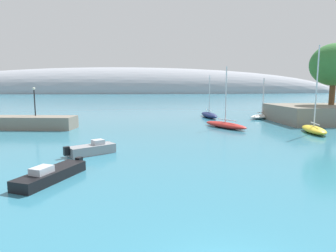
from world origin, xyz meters
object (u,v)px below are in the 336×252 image
object	(u,v)px
sailboat_red_near_shore	(225,125)
sailboat_white_end_of_line	(262,116)
motorboat_grey_foreground	(92,149)
tree_clump_shore	(334,65)
motorboat_black_alongside_breakwater	(51,174)
harbor_lamp_post	(34,98)
sailboat_yellow_mid_mooring	(314,129)
sailboat_navy_outer_mooring	(209,115)

from	to	relation	value
sailboat_red_near_shore	sailboat_white_end_of_line	size ratio (longest dim) A/B	1.18
sailboat_red_near_shore	motorboat_grey_foreground	distance (m)	21.08
tree_clump_shore	motorboat_grey_foreground	xyz separation A→B (m)	(-34.53, -20.46, -8.60)
motorboat_grey_foreground	motorboat_black_alongside_breakwater	xyz separation A→B (m)	(-1.24, -6.76, -0.07)
motorboat_grey_foreground	harbor_lamp_post	size ratio (longest dim) A/B	1.04
motorboat_grey_foreground	sailboat_white_end_of_line	bearing A→B (deg)	10.53
sailboat_yellow_mid_mooring	motorboat_black_alongside_breakwater	distance (m)	30.66
sailboat_red_near_shore	harbor_lamp_post	distance (m)	26.20
tree_clump_shore	sailboat_yellow_mid_mooring	xyz separation A→B (m)	(-9.55, -11.33, -8.49)
sailboat_navy_outer_mooring	sailboat_red_near_shore	bearing A→B (deg)	-6.99
motorboat_black_alongside_breakwater	harbor_lamp_post	xyz separation A→B (m)	(-9.20, 23.13, 3.72)
sailboat_yellow_mid_mooring	motorboat_grey_foreground	distance (m)	26.59
sailboat_navy_outer_mooring	motorboat_black_alongside_breakwater	bearing A→B (deg)	-30.91
tree_clump_shore	harbor_lamp_post	distance (m)	45.42
sailboat_red_near_shore	motorboat_grey_foreground	world-z (taller)	sailboat_red_near_shore
sailboat_navy_outer_mooring	motorboat_grey_foreground	world-z (taller)	sailboat_navy_outer_mooring
motorboat_grey_foreground	sailboat_yellow_mid_mooring	bearing A→B (deg)	-14.60
tree_clump_shore	sailboat_red_near_shore	size ratio (longest dim) A/B	1.17
motorboat_black_alongside_breakwater	harbor_lamp_post	distance (m)	25.17
sailboat_yellow_mid_mooring	sailboat_red_near_shore	bearing A→B (deg)	72.17
sailboat_red_near_shore	motorboat_grey_foreground	xyz separation A→B (m)	(-15.42, -14.37, -0.02)
sailboat_red_near_shore	sailboat_navy_outer_mooring	distance (m)	13.24
motorboat_grey_foreground	harbor_lamp_post	distance (m)	19.75
sailboat_red_near_shore	harbor_lamp_post	world-z (taller)	sailboat_red_near_shore
sailboat_red_near_shore	sailboat_navy_outer_mooring	world-z (taller)	sailboat_red_near_shore
sailboat_red_near_shore	sailboat_yellow_mid_mooring	bearing A→B (deg)	-146.70
sailboat_white_end_of_line	motorboat_grey_foreground	xyz separation A→B (m)	(-25.18, -25.36, -0.00)
tree_clump_shore	motorboat_grey_foreground	bearing A→B (deg)	-149.35
sailboat_navy_outer_mooring	harbor_lamp_post	world-z (taller)	sailboat_navy_outer_mooring
sailboat_red_near_shore	sailboat_white_end_of_line	xyz separation A→B (m)	(9.76, 10.99, -0.02)
motorboat_black_alongside_breakwater	sailboat_yellow_mid_mooring	bearing A→B (deg)	144.60
sailboat_red_near_shore	sailboat_yellow_mid_mooring	xyz separation A→B (m)	(9.55, -5.25, 0.09)
sailboat_yellow_mid_mooring	motorboat_grey_foreground	world-z (taller)	sailboat_yellow_mid_mooring
tree_clump_shore	motorboat_black_alongside_breakwater	size ratio (longest dim) A/B	1.78
sailboat_navy_outer_mooring	motorboat_black_alongside_breakwater	world-z (taller)	sailboat_navy_outer_mooring
sailboat_yellow_mid_mooring	motorboat_black_alongside_breakwater	xyz separation A→B (m)	(-26.22, -15.89, -0.18)
sailboat_yellow_mid_mooring	sailboat_white_end_of_line	world-z (taller)	sailboat_yellow_mid_mooring
sailboat_navy_outer_mooring	motorboat_grey_foreground	xyz separation A→B (m)	(-16.08, -27.60, -0.07)
sailboat_white_end_of_line	motorboat_grey_foreground	size ratio (longest dim) A/B	1.74
sailboat_red_near_shore	sailboat_yellow_mid_mooring	world-z (taller)	sailboat_yellow_mid_mooring
sailboat_white_end_of_line	tree_clump_shore	bearing A→B (deg)	-63.67
sailboat_red_near_shore	motorboat_black_alongside_breakwater	size ratio (longest dim) A/B	1.52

